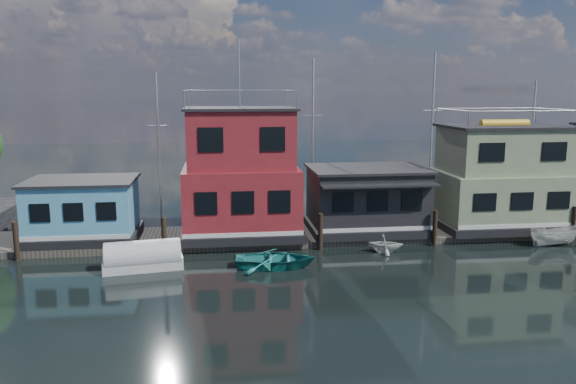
{
  "coord_description": "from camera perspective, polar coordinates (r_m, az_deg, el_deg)",
  "views": [
    {
      "loc": [
        -9.88,
        -22.26,
        9.33
      ],
      "look_at": [
        -5.57,
        12.0,
        3.0
      ],
      "focal_mm": 35.0,
      "sensor_mm": 36.0,
      "label": 1
    }
  ],
  "objects": [
    {
      "name": "ground",
      "position": [
        26.08,
        15.92,
        -10.99
      ],
      "size": [
        160.0,
        160.0,
        0.0
      ],
      "primitive_type": "plane",
      "color": "black",
      "rests_on": "ground"
    },
    {
      "name": "dock",
      "position": [
        36.81,
        8.65,
        -4.1
      ],
      "size": [
        48.0,
        5.0,
        0.4
      ],
      "primitive_type": "cube",
      "color": "#595147",
      "rests_on": "ground"
    },
    {
      "name": "houseboat_blue",
      "position": [
        35.92,
        -20.09,
        -1.69
      ],
      "size": [
        6.4,
        4.9,
        3.66
      ],
      "color": "black",
      "rests_on": "dock"
    },
    {
      "name": "houseboat_red",
      "position": [
        34.69,
        -4.82,
        1.68
      ],
      "size": [
        7.4,
        5.9,
        11.86
      ],
      "color": "black",
      "rests_on": "dock"
    },
    {
      "name": "houseboat_dark",
      "position": [
        36.17,
        7.99,
        -0.73
      ],
      "size": [
        7.4,
        6.1,
        4.06
      ],
      "color": "black",
      "rests_on": "dock"
    },
    {
      "name": "houseboat_green",
      "position": [
        39.31,
        20.8,
        1.25
      ],
      "size": [
        8.4,
        5.9,
        7.03
      ],
      "color": "black",
      "rests_on": "dock"
    },
    {
      "name": "pilings",
      "position": [
        33.89,
        9.43,
        -3.81
      ],
      "size": [
        42.28,
        0.28,
        2.2
      ],
      "color": "#2D2116",
      "rests_on": "ground"
    },
    {
      "name": "background_masts",
      "position": [
        43.01,
        12.8,
        5.09
      ],
      "size": [
        36.4,
        0.16,
        12.0
      ],
      "color": "silver",
      "rests_on": "ground"
    },
    {
      "name": "motorboat",
      "position": [
        37.59,
        25.46,
        -4.06
      ],
      "size": [
        3.17,
        1.19,
        1.22
      ],
      "primitive_type": "imported",
      "rotation": [
        0.0,
        0.0,
        1.57
      ],
      "color": "silver",
      "rests_on": "ground"
    },
    {
      "name": "tarp_runabout",
      "position": [
        30.63,
        -14.53,
        -6.49
      ],
      "size": [
        4.25,
        2.21,
        1.64
      ],
      "rotation": [
        0.0,
        0.0,
        0.15
      ],
      "color": "silver",
      "rests_on": "ground"
    },
    {
      "name": "dinghy_white",
      "position": [
        33.14,
        9.84,
        -5.16
      ],
      "size": [
        2.41,
        2.21,
        1.06
      ],
      "primitive_type": "imported",
      "rotation": [
        0.0,
        0.0,
        1.3
      ],
      "color": "silver",
      "rests_on": "ground"
    },
    {
      "name": "dinghy_teal",
      "position": [
        29.97,
        -1.31,
        -6.86
      ],
      "size": [
        4.55,
        3.44,
        0.89
      ],
      "primitive_type": "imported",
      "rotation": [
        0.0,
        0.0,
        1.48
      ],
      "color": "teal",
      "rests_on": "ground"
    }
  ]
}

